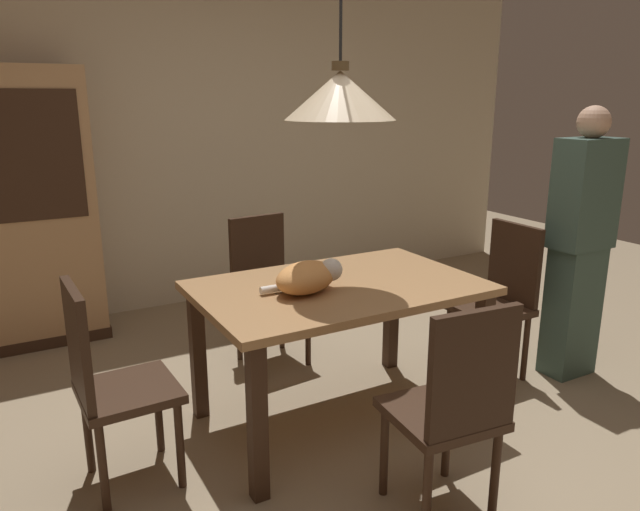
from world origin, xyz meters
name	(u,v)px	position (x,y,z in m)	size (l,w,h in m)	color
ground	(380,454)	(0.00, 0.00, 0.00)	(10.00, 10.00, 0.00)	#998466
back_wall	(193,123)	(0.00, 2.65, 1.45)	(6.40, 0.10, 2.90)	beige
dining_table	(338,303)	(-0.01, 0.38, 0.65)	(1.40, 0.90, 0.75)	#A87A4C
chair_far_back	(266,283)	(-0.02, 1.26, 0.51)	(0.44, 0.44, 0.93)	#382316
chair_right_side	(500,294)	(1.12, 0.38, 0.51)	(0.41, 0.41, 0.93)	#382316
chair_left_side	(108,378)	(-1.14, 0.38, 0.51)	(0.41, 0.41, 0.93)	#382316
chair_near_front	(454,404)	(-0.02, -0.50, 0.51)	(0.44, 0.44, 0.93)	#382316
cat_sleeping	(308,277)	(-0.20, 0.34, 0.83)	(0.41, 0.32, 0.16)	#E59951
pendant_lamp	(340,95)	(-0.01, 0.38, 1.66)	(0.52, 0.52, 1.30)	beige
hutch_bookcase	(6,217)	(-1.40, 2.32, 0.89)	(1.12, 0.45, 1.85)	tan
person_standing	(579,245)	(1.52, 0.17, 0.81)	(0.36, 0.22, 1.61)	#3D564C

